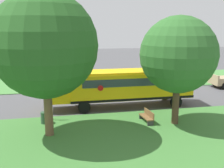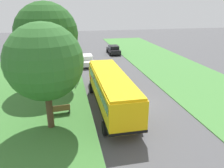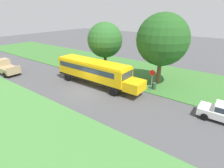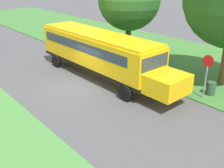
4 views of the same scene
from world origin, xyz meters
name	(u,v)px [view 2 (image 2 of 4)]	position (x,y,z in m)	size (l,w,h in m)	color
ground_plane	(134,104)	(0.00, 0.00, 0.00)	(120.00, 120.00, 0.00)	#4C4C4F
grass_verge	(17,114)	(-10.00, 0.00, 0.04)	(12.00, 80.00, 0.08)	#3D7533
grass_far_side	(221,96)	(9.00, 0.00, 0.04)	(10.00, 80.00, 0.07)	#47843D
school_bus	(111,88)	(-2.22, -0.39, 1.92)	(2.85, 12.42, 3.16)	yellow
car_white_nearest	(87,60)	(-2.80, 14.37, 0.88)	(2.02, 4.40, 1.56)	silver
car_black_middle	(114,49)	(2.80, 21.44, 0.88)	(2.02, 4.40, 1.56)	black
oak_tree_beside_bus	(43,60)	(-7.26, -2.45, 5.05)	(5.22, 5.22, 7.58)	#4C3826
oak_tree_roadside_mid	(45,35)	(-7.67, 6.02, 5.67)	(6.37, 6.37, 8.92)	brown
stop_sign	(78,69)	(-4.60, 6.46, 1.74)	(0.08, 0.68, 2.74)	gray
park_bench	(60,110)	(-6.51, -0.73, 0.47)	(1.64, 0.65, 0.92)	brown
trash_bin	(71,81)	(-5.35, 6.50, 0.45)	(0.56, 0.56, 0.90)	#2D4C33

